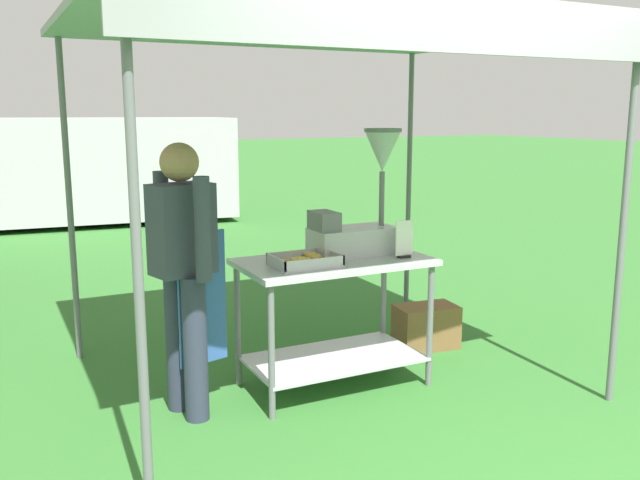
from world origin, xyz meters
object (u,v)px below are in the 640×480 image
object	(u,v)px
supply_crate	(426,326)
menu_sign	(404,242)
donut_tray	(306,261)
stall_canopy	(327,34)
donut_cart	(334,297)
vendor	(184,266)
van_silver	(50,169)
donut_fryer	(360,209)

from	to	relation	value
supply_crate	menu_sign	bearing A→B (deg)	-138.13
donut_tray	supply_crate	xyz separation A→B (m)	(1.21, 0.42, -0.71)
stall_canopy	donut_cart	distance (m)	1.65
vendor	menu_sign	bearing A→B (deg)	-6.59
supply_crate	donut_tray	bearing A→B (deg)	-160.93
donut_cart	van_silver	size ratio (longest dim) A/B	0.21
donut_fryer	van_silver	bearing A→B (deg)	98.83
stall_canopy	donut_tray	size ratio (longest dim) A/B	7.72
donut_cart	vendor	distance (m)	1.02
donut_fryer	donut_cart	bearing A→B (deg)	-161.46
menu_sign	vendor	xyz separation A→B (m)	(-1.40, 0.16, -0.05)
donut_cart	donut_tray	world-z (taller)	donut_tray
donut_cart	supply_crate	world-z (taller)	donut_cart
donut_tray	van_silver	distance (m)	8.01
donut_tray	supply_crate	world-z (taller)	donut_tray
stall_canopy	donut_fryer	bearing A→B (deg)	-4.43
stall_canopy	donut_cart	size ratio (longest dim) A/B	2.52
vendor	supply_crate	distance (m)	2.11
donut_cart	menu_sign	world-z (taller)	menu_sign
donut_fryer	supply_crate	bearing A→B (deg)	19.00
menu_sign	supply_crate	xyz separation A→B (m)	(0.55, 0.49, -0.79)
donut_tray	donut_fryer	size ratio (longest dim) A/B	0.48
donut_tray	menu_sign	size ratio (longest dim) A/B	1.64
stall_canopy	vendor	distance (m)	1.66
vendor	donut_cart	bearing A→B (deg)	-0.33
donut_fryer	van_silver	size ratio (longest dim) A/B	0.14
donut_cart	donut_fryer	size ratio (longest dim) A/B	1.48
donut_tray	menu_sign	distance (m)	0.67
donut_tray	donut_fryer	world-z (taller)	donut_fryer
menu_sign	stall_canopy	bearing A→B (deg)	149.33
supply_crate	van_silver	xyz separation A→B (m)	(-1.95, 7.56, 0.72)
donut_fryer	vendor	bearing A→B (deg)	-176.50
donut_cart	donut_fryer	world-z (taller)	donut_fryer
stall_canopy	vendor	world-z (taller)	stall_canopy
vendor	van_silver	size ratio (longest dim) A/B	0.27
stall_canopy	menu_sign	bearing A→B (deg)	-30.67
van_silver	supply_crate	bearing A→B (deg)	-75.53
donut_cart	menu_sign	size ratio (longest dim) A/B	5.02
stall_canopy	donut_cart	world-z (taller)	stall_canopy
donut_fryer	vendor	world-z (taller)	donut_fryer
van_silver	donut_tray	bearing A→B (deg)	-84.69
van_silver	donut_fryer	bearing A→B (deg)	-81.17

